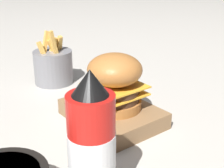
{
  "coord_description": "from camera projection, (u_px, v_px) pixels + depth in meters",
  "views": [
    {
      "loc": [
        -0.51,
        0.44,
        0.32
      ],
      "look_at": [
        -0.05,
        0.08,
        0.08
      ],
      "focal_mm": 50.0,
      "sensor_mm": 36.0,
      "label": 1
    }
  ],
  "objects": [
    {
      "name": "ground_plane",
      "position": [
        126.0,
        104.0,
        0.75
      ],
      "size": [
        6.0,
        6.0,
        0.0
      ],
      "primitive_type": "plane",
      "color": "#B7B2A8"
    },
    {
      "name": "serving_board",
      "position": [
        112.0,
        113.0,
        0.66
      ],
      "size": [
        0.2,
        0.15,
        0.03
      ],
      "color": "olive",
      "rests_on": "ground_plane"
    },
    {
      "name": "burger",
      "position": [
        115.0,
        81.0,
        0.62
      ],
      "size": [
        0.11,
        0.11,
        0.12
      ],
      "color": "#AD6B33",
      "rests_on": "serving_board"
    },
    {
      "name": "ketchup_bottle",
      "position": [
        92.0,
        150.0,
        0.4
      ],
      "size": [
        0.06,
        0.06,
        0.2
      ],
      "color": "red",
      "rests_on": "ground_plane"
    },
    {
      "name": "fries_basket",
      "position": [
        53.0,
        66.0,
        0.86
      ],
      "size": [
        0.11,
        0.11,
        0.15
      ],
      "color": "slate",
      "rests_on": "ground_plane"
    },
    {
      "name": "ketchup_puddle",
      "position": [
        98.0,
        87.0,
        0.84
      ],
      "size": [
        0.05,
        0.05,
        0.0
      ],
      "color": "#B21E14",
      "rests_on": "ground_plane"
    }
  ]
}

